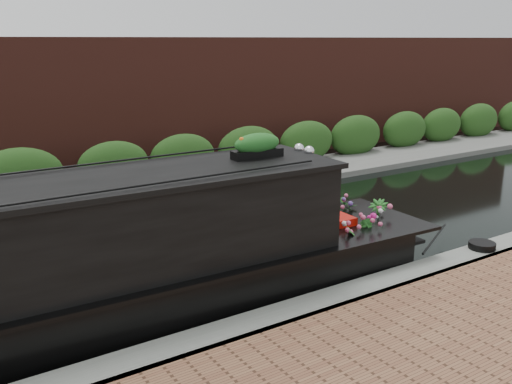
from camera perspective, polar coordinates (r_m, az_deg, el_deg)
ground at (r=11.07m, az=-5.16°, el=-5.88°), size 80.00×80.00×0.00m
near_bank_coping at (r=8.55m, az=5.66°, el=-12.51°), size 40.00×0.60×0.50m
far_bank_path at (r=14.73m, az=-12.95°, el=-0.87°), size 40.00×2.40×0.34m
far_hedge at (r=15.55m, az=-14.13°, el=-0.10°), size 40.00×1.10×2.80m
far_brick_wall at (r=17.50m, az=-16.44°, el=1.40°), size 40.00×1.00×8.00m
narrowboat at (r=8.23m, az=-18.30°, el=-8.11°), size 11.78×2.52×2.74m
rope_fender at (r=11.54m, az=13.25°, el=-4.48°), size 0.33×0.34×0.33m
coiled_mooring_rope at (r=11.20m, az=21.67°, el=-4.99°), size 0.48×0.48×0.12m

